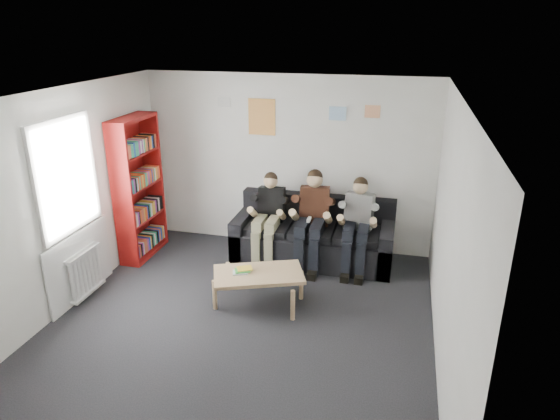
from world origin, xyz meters
name	(u,v)px	position (x,y,z in m)	size (l,w,h in m)	color
room_shell	(235,222)	(0.00, 0.00, 1.35)	(5.00, 5.00, 5.00)	black
sofa	(314,238)	(0.52, 2.05, 0.33)	(2.37, 0.97, 0.91)	black
bookshelf	(139,188)	(-2.06, 1.57, 1.07)	(0.32, 0.96, 2.14)	maroon
coffee_table	(259,277)	(0.09, 0.57, 0.39)	(1.12, 0.61, 0.45)	tan
game_cases	(242,270)	(-0.12, 0.54, 0.47)	(0.23, 0.20, 0.04)	beige
person_left	(268,218)	(-0.14, 1.85, 0.67)	(0.38, 0.82, 1.33)	black
person_middle	(312,220)	(0.52, 1.84, 0.71)	(0.43, 0.92, 1.42)	#4C2819
person_right	(357,226)	(1.18, 1.84, 0.68)	(0.40, 0.85, 1.35)	silver
radiator	(86,272)	(-2.15, 0.20, 0.35)	(0.10, 0.64, 0.60)	white
window	(73,224)	(-2.22, 0.20, 1.03)	(0.05, 1.30, 2.36)	white
poster_large	(262,117)	(-0.40, 2.49, 2.05)	(0.42, 0.01, 0.55)	gold
poster_blue	(338,114)	(0.75, 2.49, 2.15)	(0.25, 0.01, 0.20)	#4193E0
poster_pink	(372,112)	(1.25, 2.49, 2.20)	(0.22, 0.01, 0.18)	#CE4087
poster_sign	(224,102)	(-1.00, 2.49, 2.25)	(0.20, 0.01, 0.14)	silver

